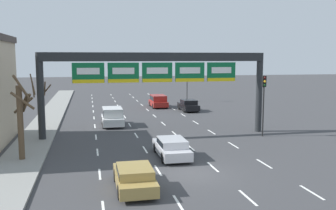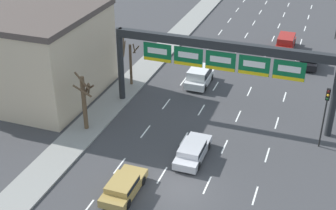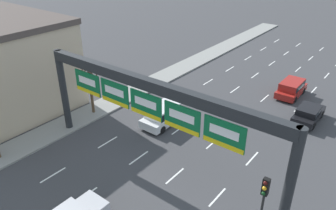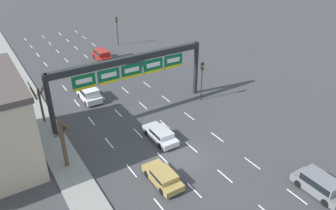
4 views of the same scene
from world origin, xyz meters
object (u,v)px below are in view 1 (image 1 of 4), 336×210
(car_silver, at_px, (172,147))
(tree_bare_second, at_px, (40,103))
(car_black, at_px, (188,105))
(suv_red, at_px, (158,100))
(tree_bare_closest, at_px, (21,117))
(traffic_light_near_gantry, at_px, (187,77))
(sign_gantry, at_px, (157,70))
(traffic_light_mid_block, at_px, (264,94))
(suv_white, at_px, (112,116))
(car_gold, at_px, (134,177))

(car_silver, xyz_separation_m, tree_bare_second, (-9.22, 9.75, 1.92))
(car_black, bearing_deg, suv_red, 125.49)
(car_silver, distance_m, suv_red, 24.73)
(tree_bare_closest, xyz_separation_m, tree_bare_second, (0.08, 8.80, -0.22))
(traffic_light_near_gantry, relative_size, tree_bare_second, 1.02)
(sign_gantry, xyz_separation_m, suv_red, (3.43, 17.72, -4.52))
(traffic_light_mid_block, height_order, tree_bare_closest, tree_bare_closest)
(suv_white, relative_size, tree_bare_closest, 0.77)
(traffic_light_near_gantry, distance_m, tree_bare_closest, 34.11)
(sign_gantry, xyz_separation_m, tree_bare_closest, (-9.55, -5.78, -2.58))
(car_gold, bearing_deg, suv_white, 89.83)
(car_gold, distance_m, traffic_light_near_gantry, 37.37)
(sign_gantry, distance_m, car_silver, 8.23)
(traffic_light_mid_block, xyz_separation_m, tree_bare_second, (-17.97, 4.97, -0.94))
(car_silver, height_order, suv_white, suv_white)
(tree_bare_closest, bearing_deg, car_silver, -5.85)
(car_gold, bearing_deg, suv_red, 77.27)
(car_black, xyz_separation_m, tree_bare_second, (-15.85, -10.56, 1.86))
(sign_gantry, relative_size, car_black, 4.51)
(traffic_light_mid_block, distance_m, tree_bare_closest, 18.46)
(car_silver, distance_m, tree_bare_closest, 9.59)
(car_black, xyz_separation_m, car_gold, (-9.72, -25.81, -0.09))
(car_silver, bearing_deg, car_gold, -119.36)
(tree_bare_second, bearing_deg, car_gold, -68.13)
(traffic_light_near_gantry, bearing_deg, sign_gantry, -110.74)
(car_silver, height_order, car_black, car_black)
(car_silver, xyz_separation_m, traffic_light_near_gantry, (8.96, 29.75, 2.89))
(car_silver, height_order, car_gold, car_silver)
(car_black, bearing_deg, car_gold, -110.64)
(car_gold, xyz_separation_m, tree_bare_second, (-6.12, 15.25, 1.95))
(car_silver, distance_m, traffic_light_near_gantry, 31.20)
(sign_gantry, height_order, car_gold, sign_gantry)
(sign_gantry, xyz_separation_m, suv_white, (-3.29, 5.43, -4.44))
(car_gold, bearing_deg, traffic_light_near_gantry, 71.12)
(car_gold, height_order, tree_bare_second, tree_bare_second)
(suv_white, relative_size, car_black, 0.98)
(traffic_light_mid_block, bearing_deg, sign_gantry, 167.06)
(suv_white, distance_m, tree_bare_closest, 12.97)
(suv_white, relative_size, tree_bare_second, 0.82)
(suv_white, bearing_deg, car_gold, -90.17)
(suv_red, xyz_separation_m, traffic_light_near_gantry, (5.29, 5.29, 2.68))
(suv_red, height_order, traffic_light_mid_block, traffic_light_mid_block)
(tree_bare_closest, height_order, tree_bare_second, tree_bare_closest)
(suv_red, xyz_separation_m, car_gold, (-6.77, -29.96, -0.24))
(traffic_light_mid_block, relative_size, tree_bare_closest, 0.94)
(suv_white, height_order, suv_red, suv_white)
(sign_gantry, height_order, car_black, sign_gantry)
(traffic_light_near_gantry, bearing_deg, suv_white, -124.32)
(car_gold, bearing_deg, sign_gantry, 74.72)
(traffic_light_mid_block, bearing_deg, traffic_light_near_gantry, 89.51)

